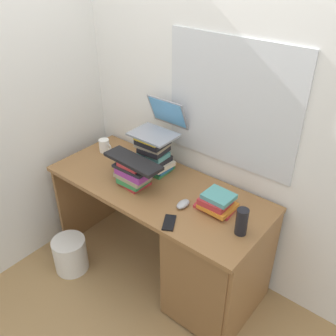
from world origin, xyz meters
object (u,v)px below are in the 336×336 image
Objects in this scene: book_stack_keyboard_riser at (133,174)px; mug at (104,146)px; keyboard at (133,161)px; laptop at (159,125)px; desk at (201,253)px; wastebasket at (70,254)px; book_stack_side at (217,202)px; book_stack_tall at (154,154)px; cell_phone at (169,223)px; computer_mouse at (183,204)px; water_bottle at (242,222)px.

book_stack_keyboard_riser is 0.53m from mug.
laptop is at bearing 96.35° from keyboard.
wastebasket is at bearing -155.98° from desk.
book_stack_tall is at bearing 170.66° from book_stack_side.
cell_phone is (0.44, -0.38, -0.13)m from book_stack_tall.
book_stack_keyboard_riser is 2.11× the size of mug.
book_stack_side is at bearing 34.11° from cell_phone.
desk is 0.89m from laptop.
book_stack_keyboard_riser is 0.40m from computer_mouse.
laptop reaches higher than wastebasket.
wastebasket is at bearing 163.55° from cell_phone.
laptop reaches higher than desk.
water_bottle is at bearing 5.36° from keyboard.
desk is 0.75m from keyboard.
cell_phone is (0.43, -0.16, -0.18)m from keyboard.
book_stack_tall is 2.34× the size of mug.
book_stack_tall reaches higher than book_stack_keyboard_riser.
book_stack_tall reaches higher than computer_mouse.
book_stack_tall is 1.11× the size of book_stack_keyboard_riser.
desk is 0.39m from computer_mouse.
book_stack_side is 0.24m from water_bottle.
book_stack_keyboard_riser is at bearing 41.69° from wastebasket.
book_stack_side is at bearing 156.86° from water_bottle.
computer_mouse is at bearing 6.06° from keyboard.
computer_mouse is 0.76× the size of cell_phone.
desk is 5.00× the size of laptop.
mug is (-1.01, 0.13, 0.39)m from desk.
water_bottle is (0.79, 0.04, -0.01)m from book_stack_keyboard_riser.
keyboard is (0.02, -0.22, 0.05)m from book_stack_tall.
computer_mouse is (0.41, -0.20, -0.12)m from book_stack_tall.
keyboard reaches higher than water_bottle.
book_stack_tall reaches higher than keyboard.
desk is at bearing 36.58° from cell_phone.
book_stack_tall reaches higher than cell_phone.
water_bottle is (0.79, 0.03, -0.10)m from keyboard.
wastebasket is (0.11, -0.53, -0.67)m from mug.
water_bottle is 1.41m from wastebasket.
computer_mouse is at bearing 71.24° from cell_phone.
book_stack_keyboard_riser is at bearing -167.08° from book_stack_side.
cell_phone reaches higher than wastebasket.
desk is at bearing -7.13° from mug.
book_stack_side is 0.21m from computer_mouse.
cell_phone is (0.44, -0.44, -0.32)m from laptop.
keyboard is at bearing -86.63° from laptop.
book_stack_side is 0.80× the size of laptop.
cell_phone is at bearing -17.04° from keyboard.
computer_mouse is at bearing 25.14° from wastebasket.
desk is 6.26× the size of book_stack_side.
keyboard reaches higher than mug.
laptop is at bearing 60.00° from wastebasket.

